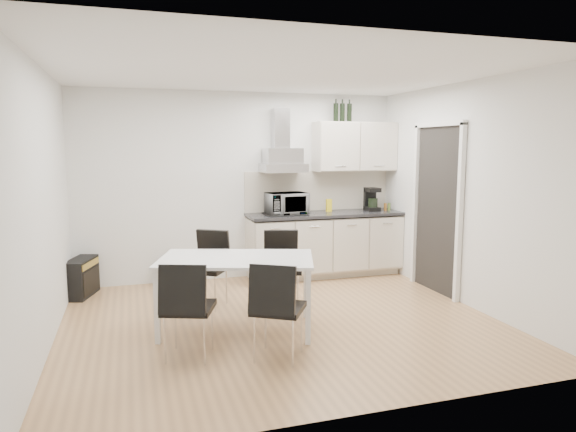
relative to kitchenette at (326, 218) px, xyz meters
name	(u,v)px	position (x,y,z in m)	size (l,w,h in m)	color
ground	(281,322)	(-1.19, -1.73, -0.83)	(4.50, 4.50, 0.00)	tan
wall_back	(241,186)	(-1.19, 0.27, 0.47)	(4.50, 0.10, 2.60)	silver
wall_front	(366,231)	(-1.19, -3.73, 0.47)	(4.50, 0.10, 2.60)	silver
wall_left	(43,208)	(-3.44, -1.73, 0.47)	(0.10, 4.00, 2.60)	silver
wall_right	(467,195)	(1.06, -1.73, 0.47)	(0.10, 4.00, 2.60)	silver
ceiling	(281,71)	(-1.19, -1.73, 1.77)	(4.50, 4.50, 0.00)	white
doorway	(436,210)	(1.02, -1.18, 0.22)	(0.08, 1.04, 2.10)	white
kitchenette	(326,218)	(0.00, 0.00, 0.00)	(2.22, 0.64, 2.52)	beige
dining_table	(236,265)	(-1.68, -1.83, -0.15)	(1.71, 1.29, 0.75)	white
chair_far_left	(207,270)	(-1.86, -0.98, -0.39)	(0.44, 0.50, 0.88)	black
chair_far_right	(282,270)	(-1.04, -1.26, -0.39)	(0.44, 0.50, 0.88)	black
chair_near_left	(189,309)	(-2.22, -2.38, -0.39)	(0.44, 0.50, 0.88)	black
chair_near_right	(278,310)	(-1.48, -2.63, -0.39)	(0.44, 0.50, 0.88)	black
guitar_amp	(82,277)	(-3.30, -0.08, -0.59)	(0.41, 0.61, 0.47)	black
floor_speaker	(168,272)	(-2.23, 0.17, -0.67)	(0.20, 0.17, 0.33)	black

